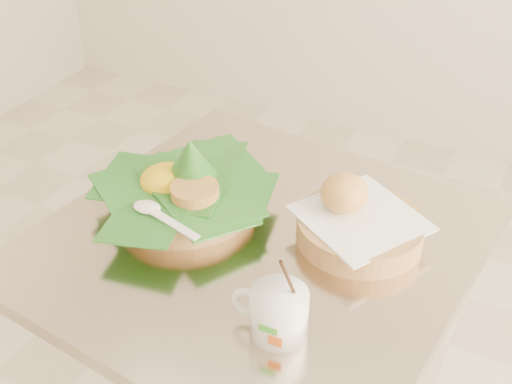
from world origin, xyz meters
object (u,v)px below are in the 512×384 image
at_px(cafe_table, 256,326).
at_px(bread_basket, 357,222).
at_px(rice_basket, 184,187).
at_px(coffee_mug, 277,311).

distance_m(cafe_table, bread_basket, 0.31).
xyz_separation_m(rice_basket, coffee_mug, (0.28, -0.20, -0.00)).
relative_size(cafe_table, coffee_mug, 5.32).
distance_m(cafe_table, rice_basket, 0.31).
bearing_deg(rice_basket, cafe_table, -8.90).
height_order(cafe_table, bread_basket, bread_basket).
relative_size(bread_basket, coffee_mug, 1.73).
distance_m(rice_basket, coffee_mug, 0.35).
bearing_deg(bread_basket, coffee_mug, -96.86).
height_order(cafe_table, rice_basket, rice_basket).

